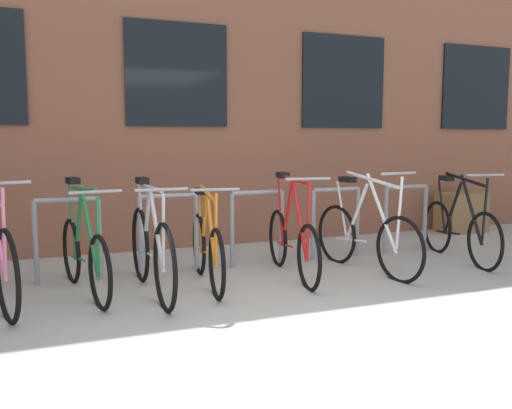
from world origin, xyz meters
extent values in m
plane|color=#B2ADA0|center=(0.00, 0.00, 0.00)|extent=(42.00, 42.00, 0.00)
cube|color=brown|center=(0.00, 6.04, 2.75)|extent=(28.00, 5.68, 5.51)
cube|color=black|center=(0.00, 3.18, 2.21)|extent=(1.30, 0.04, 1.29)
cube|color=black|center=(2.40, 3.18, 2.21)|extent=(1.30, 0.04, 1.29)
cube|color=black|center=(4.80, 3.18, 2.21)|extent=(1.30, 0.04, 1.29)
cylinder|color=gray|center=(-1.73, 1.90, 0.41)|extent=(0.05, 0.05, 0.82)
cylinder|color=gray|center=(-1.14, 1.90, 0.41)|extent=(0.05, 0.05, 0.82)
cylinder|color=gray|center=(-1.44, 1.90, 0.82)|extent=(0.59, 0.05, 0.05)
cylinder|color=gray|center=(-0.73, 1.90, 0.41)|extent=(0.05, 0.05, 0.82)
cylinder|color=gray|center=(-0.14, 1.90, 0.41)|extent=(0.05, 0.05, 0.82)
cylinder|color=gray|center=(-0.44, 1.90, 0.82)|extent=(0.59, 0.05, 0.05)
cylinder|color=gray|center=(0.27, 1.90, 0.41)|extent=(0.05, 0.05, 0.82)
cylinder|color=gray|center=(0.86, 1.90, 0.41)|extent=(0.05, 0.05, 0.82)
cylinder|color=gray|center=(0.56, 1.90, 0.82)|extent=(0.59, 0.05, 0.05)
cylinder|color=gray|center=(1.27, 1.90, 0.41)|extent=(0.05, 0.05, 0.82)
cylinder|color=gray|center=(1.86, 1.90, 0.41)|extent=(0.05, 0.05, 0.82)
cylinder|color=gray|center=(1.56, 1.90, 0.82)|extent=(0.59, 0.05, 0.05)
cylinder|color=gray|center=(2.27, 1.90, 0.41)|extent=(0.05, 0.05, 0.82)
cylinder|color=gray|center=(2.86, 1.90, 0.41)|extent=(0.05, 0.05, 0.82)
cylinder|color=gray|center=(2.56, 1.90, 0.82)|extent=(0.59, 0.05, 0.05)
torus|color=black|center=(-0.14, 1.80, 0.31)|extent=(0.12, 0.65, 0.65)
torus|color=black|center=(-0.25, 0.85, 0.31)|extent=(0.12, 0.65, 0.65)
cylinder|color=orange|center=(-0.22, 1.11, 0.60)|extent=(0.09, 0.46, 0.69)
cylinder|color=orange|center=(-0.18, 1.48, 0.56)|extent=(0.08, 0.34, 0.61)
cylinder|color=orange|center=(-0.20, 1.26, 0.89)|extent=(0.12, 0.74, 0.12)
cylinder|color=orange|center=(-0.16, 1.57, 0.28)|extent=(0.08, 0.48, 0.07)
cylinder|color=orange|center=(-0.15, 1.72, 0.58)|extent=(0.05, 0.20, 0.56)
cylinder|color=orange|center=(-0.25, 0.87, 0.62)|extent=(0.04, 0.08, 0.63)
cube|color=black|center=(-0.16, 1.63, 0.88)|extent=(0.12, 0.21, 0.06)
cylinder|color=gray|center=(-0.24, 0.90, 0.96)|extent=(0.44, 0.08, 0.03)
torus|color=black|center=(-1.41, 1.95, 0.30)|extent=(0.14, 0.64, 0.65)
torus|color=black|center=(-1.25, 0.92, 0.30)|extent=(0.14, 0.64, 0.65)
cylinder|color=#1E7238|center=(-1.29, 1.20, 0.60)|extent=(0.11, 0.50, 0.71)
cylinder|color=#1E7238|center=(-1.35, 1.60, 0.62)|extent=(0.09, 0.37, 0.74)
cylinder|color=#1E7238|center=(-1.32, 1.37, 0.97)|extent=(0.16, 0.81, 0.08)
cylinder|color=#1E7238|center=(-1.37, 1.69, 0.28)|extent=(0.11, 0.52, 0.07)
cylinder|color=#1E7238|center=(-1.39, 1.86, 0.64)|extent=(0.06, 0.20, 0.69)
cylinder|color=#1E7238|center=(-1.25, 0.95, 0.62)|extent=(0.04, 0.08, 0.64)
cube|color=black|center=(-1.38, 1.77, 1.02)|extent=(0.13, 0.21, 0.06)
cylinder|color=gray|center=(-1.25, 0.97, 0.97)|extent=(0.44, 0.09, 0.03)
torus|color=black|center=(-1.95, 0.84, 0.36)|extent=(0.22, 0.74, 0.75)
cylinder|color=pink|center=(-1.95, 0.86, 0.70)|extent=(0.05, 0.08, 0.69)
cylinder|color=gray|center=(-1.96, 0.89, 1.07)|extent=(0.43, 0.13, 0.03)
torus|color=black|center=(-0.76, 1.75, 0.36)|extent=(0.05, 0.75, 0.75)
torus|color=black|center=(-0.75, 0.68, 0.36)|extent=(0.05, 0.75, 0.75)
cylinder|color=#B7B7BC|center=(-0.75, 0.97, 0.63)|extent=(0.04, 0.51, 0.68)
cylinder|color=#B7B7BC|center=(-0.76, 1.39, 0.64)|extent=(0.04, 0.38, 0.70)
cylinder|color=#B7B7BC|center=(-0.76, 1.15, 0.98)|extent=(0.04, 0.84, 0.05)
cylinder|color=#B7B7BC|center=(-0.76, 1.48, 0.33)|extent=(0.03, 0.53, 0.08)
cylinder|color=#B7B7BC|center=(-0.76, 1.66, 0.67)|extent=(0.03, 0.20, 0.63)
cylinder|color=#B7B7BC|center=(-0.75, 0.71, 0.66)|extent=(0.03, 0.08, 0.61)
cube|color=black|center=(-0.76, 1.57, 1.01)|extent=(0.10, 0.20, 0.06)
cylinder|color=gray|center=(-0.75, 0.73, 1.00)|extent=(0.44, 0.03, 0.03)
torus|color=black|center=(1.48, 1.73, 0.32)|extent=(0.13, 0.68, 0.68)
torus|color=black|center=(1.61, 0.72, 0.32)|extent=(0.13, 0.68, 0.68)
cylinder|color=silver|center=(1.57, 1.00, 0.66)|extent=(0.10, 0.49, 0.79)
cylinder|color=silver|center=(1.52, 1.39, 0.60)|extent=(0.08, 0.37, 0.68)
cylinder|color=silver|center=(1.55, 1.16, 0.99)|extent=(0.14, 0.80, 0.15)
cylinder|color=silver|center=(1.51, 1.48, 0.30)|extent=(0.09, 0.51, 0.07)
cylinder|color=silver|center=(1.49, 1.64, 0.63)|extent=(0.05, 0.20, 0.62)
cylinder|color=silver|center=(1.61, 0.74, 0.68)|extent=(0.04, 0.08, 0.73)
cube|color=black|center=(1.50, 1.56, 0.96)|extent=(0.12, 0.21, 0.06)
cylinder|color=gray|center=(1.60, 0.77, 1.07)|extent=(0.44, 0.08, 0.03)
torus|color=black|center=(0.79, 1.85, 0.30)|extent=(0.13, 0.64, 0.64)
torus|color=black|center=(0.64, 0.80, 0.30)|extent=(0.13, 0.64, 0.64)
cylinder|color=red|center=(0.68, 1.09, 0.63)|extent=(0.11, 0.51, 0.77)
cylinder|color=red|center=(0.74, 1.50, 0.63)|extent=(0.09, 0.38, 0.75)
cylinder|color=red|center=(0.71, 1.26, 1.00)|extent=(0.15, 0.82, 0.05)
cylinder|color=red|center=(0.75, 1.59, 0.28)|extent=(0.10, 0.53, 0.07)
cylinder|color=red|center=(0.78, 1.76, 0.65)|extent=(0.05, 0.20, 0.70)
cylinder|color=red|center=(0.65, 0.83, 0.66)|extent=(0.04, 0.08, 0.71)
cube|color=black|center=(0.77, 1.67, 1.02)|extent=(0.13, 0.21, 0.06)
cylinder|color=gray|center=(0.65, 0.85, 1.04)|extent=(0.44, 0.09, 0.03)
torus|color=black|center=(2.95, 1.78, 0.31)|extent=(0.17, 0.65, 0.66)
torus|color=black|center=(2.76, 0.78, 0.31)|extent=(0.17, 0.65, 0.66)
cylinder|color=black|center=(2.81, 1.06, 0.63)|extent=(0.13, 0.49, 0.75)
cylinder|color=black|center=(2.89, 1.44, 0.58)|extent=(0.10, 0.36, 0.66)
cylinder|color=black|center=(2.84, 1.22, 0.95)|extent=(0.19, 0.78, 0.12)
cylinder|color=black|center=(2.91, 1.53, 0.29)|extent=(0.12, 0.51, 0.07)
cylinder|color=black|center=(2.94, 1.69, 0.61)|extent=(0.06, 0.20, 0.61)
cylinder|color=black|center=(2.76, 0.81, 0.65)|extent=(0.04, 0.08, 0.69)
cube|color=black|center=(2.92, 1.61, 0.94)|extent=(0.14, 0.22, 0.06)
cylinder|color=gray|center=(2.77, 0.83, 1.03)|extent=(0.44, 0.11, 0.03)
cube|color=olive|center=(4.31, 2.85, 0.30)|extent=(0.70, 0.44, 0.60)
camera|label=1|loc=(-1.72, -3.74, 1.40)|focal=38.86mm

